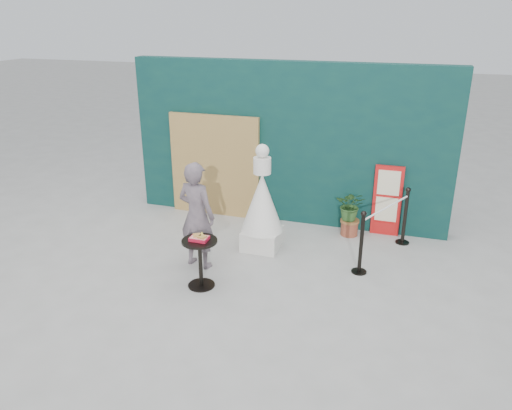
{
  "coord_description": "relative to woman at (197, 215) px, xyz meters",
  "views": [
    {
      "loc": [
        2.19,
        -5.68,
        3.83
      ],
      "look_at": [
        0.0,
        1.2,
        1.0
      ],
      "focal_mm": 35.0,
      "sensor_mm": 36.0,
      "label": 1
    }
  ],
  "objects": [
    {
      "name": "bamboo_fence",
      "position": [
        -0.55,
        2.1,
        0.14
      ],
      "size": [
        1.8,
        0.08,
        2.0
      ],
      "primitive_type": "cube",
      "color": "tan",
      "rests_on": "ground"
    },
    {
      "name": "food_basket",
      "position": [
        0.3,
        -0.59,
        -0.07
      ],
      "size": [
        0.26,
        0.19,
        0.11
      ],
      "color": "red",
      "rests_on": "cafe_table"
    },
    {
      "name": "ground",
      "position": [
        0.85,
        -0.84,
        -0.86
      ],
      "size": [
        60.0,
        60.0,
        0.0
      ],
      "primitive_type": "plane",
      "color": "#ADAAA5",
      "rests_on": "ground"
    },
    {
      "name": "stanchion_barrier",
      "position": [
        2.79,
        1.18,
        -0.37
      ],
      "size": [
        0.84,
        1.54,
        1.03
      ],
      "color": "black",
      "rests_on": "ground"
    },
    {
      "name": "menu_board",
      "position": [
        2.75,
        2.11,
        -0.21
      ],
      "size": [
        0.5,
        0.07,
        1.3
      ],
      "color": "red",
      "rests_on": "ground"
    },
    {
      "name": "planter",
      "position": [
        2.15,
        1.89,
        -0.36
      ],
      "size": [
        0.5,
        0.44,
        0.86
      ],
      "color": "#984F31",
      "rests_on": "ground"
    },
    {
      "name": "woman",
      "position": [
        0.0,
        0.0,
        0.0
      ],
      "size": [
        0.7,
        0.53,
        1.72
      ],
      "primitive_type": "imported",
      "rotation": [
        0.0,
        0.0,
        2.93
      ],
      "color": "slate",
      "rests_on": "ground"
    },
    {
      "name": "back_wall",
      "position": [
        0.85,
        2.31,
        0.64
      ],
      "size": [
        6.0,
        0.3,
        3.0
      ],
      "primitive_type": "cube",
      "color": "#0A2D2E",
      "rests_on": "ground"
    },
    {
      "name": "cafe_table",
      "position": [
        0.3,
        -0.6,
        -0.36
      ],
      "size": [
        0.52,
        0.52,
        0.75
      ],
      "color": "black",
      "rests_on": "ground"
    },
    {
      "name": "statue",
      "position": [
        0.78,
        0.91,
        -0.11
      ],
      "size": [
        0.72,
        0.72,
        1.83
      ],
      "color": "silver",
      "rests_on": "ground"
    }
  ]
}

